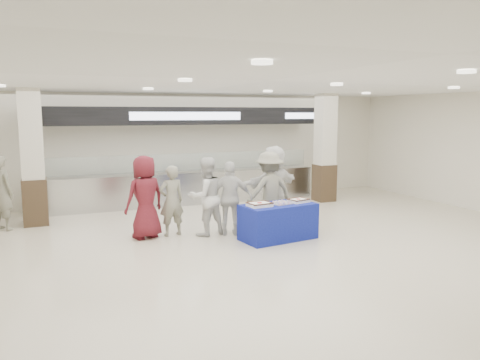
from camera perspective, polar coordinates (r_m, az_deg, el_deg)
name	(u,v)px	position (r m, az deg, el deg)	size (l,w,h in m)	color
ground	(265,254)	(8.93, 3.03, -8.97)	(14.00, 14.00, 0.00)	beige
serving_line	(185,164)	(13.68, -6.76, 1.92)	(8.70, 0.85, 2.80)	#B1B4B8
column_left	(33,161)	(11.94, -23.94, 2.17)	(0.55, 0.55, 3.20)	#332517
column_right	(325,150)	(14.21, 10.31, 3.58)	(0.55, 0.55, 3.20)	#332517
display_table	(278,222)	(9.85, 4.68, -5.09)	(1.55, 0.78, 0.75)	navy
sheet_cake_left	(260,204)	(9.51, 2.40, -2.95)	(0.49, 0.40, 0.10)	white
sheet_cake_right	(298,200)	(10.03, 7.13, -2.45)	(0.46, 0.40, 0.09)	white
cupcake_tray	(281,203)	(9.76, 5.06, -2.78)	(0.43, 0.36, 0.06)	#A7A7AB
civilian_maroon	(145,197)	(10.02, -11.51, -2.06)	(0.86, 0.56, 1.76)	maroon
soldier_a	(172,201)	(10.15, -8.35, -2.52)	(0.56, 0.37, 1.53)	slate
chef_tall	(206,197)	(10.09, -4.19, -2.02)	(0.82, 0.64, 1.70)	silver
chef_short	(231,198)	(10.10, -1.16, -2.26)	(0.94, 0.39, 1.60)	silver
soldier_b	(269,191)	(10.59, 3.57, -1.32)	(1.15, 0.66, 1.78)	slate
civilian_white	(274,185)	(11.07, 4.14, -0.64)	(1.75, 0.56, 1.88)	white
soldier_bg	(2,192)	(11.80, -27.03, -1.36)	(0.63, 0.41, 1.72)	slate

